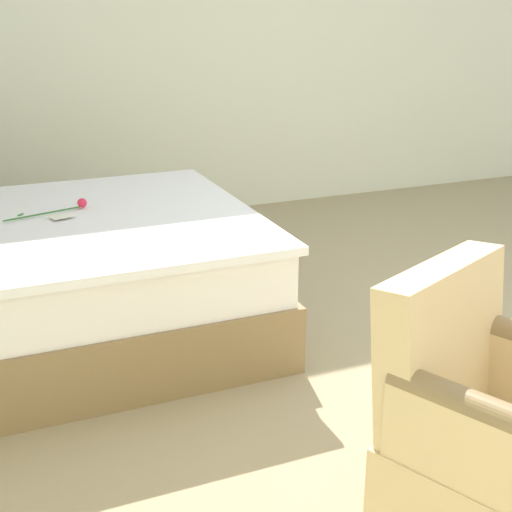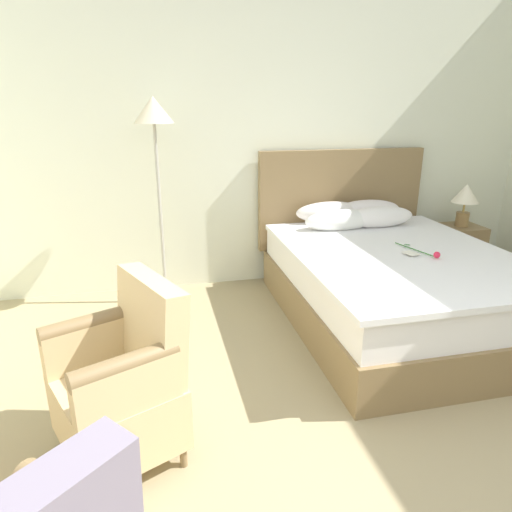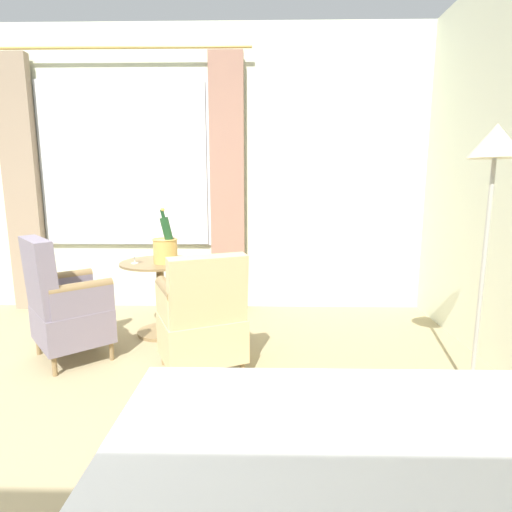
# 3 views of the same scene
# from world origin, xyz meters

# --- Properties ---
(wall_window_side) EXTENTS (0.27, 6.65, 3.04)m
(wall_window_side) POSITION_xyz_m (-2.85, 0.00, 1.51)
(wall_window_side) COLOR silver
(wall_window_side) RESTS_ON ground
(floor_lamp_brass) EXTENTS (0.31, 0.31, 1.74)m
(floor_lamp_brass) POSITION_xyz_m (-0.88, 2.91, 1.44)
(floor_lamp_brass) COLOR #B0ACA2
(floor_lamp_brass) RESTS_ON ground
(side_table_round) EXTENTS (0.71, 0.71, 0.69)m
(side_table_round) POSITION_xyz_m (-1.94, 0.55, 0.41)
(side_table_round) COLOR olive
(side_table_round) RESTS_ON ground
(champagne_bucket) EXTENTS (0.23, 0.23, 0.50)m
(champagne_bucket) POSITION_xyz_m (-1.89, 0.63, 0.83)
(champagne_bucket) COLOR tan
(champagne_bucket) RESTS_ON side_table_round
(wine_glass_near_bucket) EXTENTS (0.08, 0.08, 0.15)m
(wine_glass_near_bucket) POSITION_xyz_m (-2.11, 0.54, 0.79)
(wine_glass_near_bucket) COLOR white
(wine_glass_near_bucket) RESTS_ON side_table_round
(wine_glass_near_edge) EXTENTS (0.08, 0.08, 0.13)m
(wine_glass_near_edge) POSITION_xyz_m (-1.85, 0.36, 0.78)
(wine_glass_near_edge) COLOR white
(wine_glass_near_edge) RESTS_ON side_table_round
(armchair_by_window) EXTENTS (0.72, 0.73, 0.92)m
(armchair_by_window) POSITION_xyz_m (-1.14, 1.06, 0.41)
(armchair_by_window) COLOR olive
(armchair_by_window) RESTS_ON ground
(armchair_facing_bed) EXTENTS (0.77, 0.76, 0.99)m
(armchair_facing_bed) POSITION_xyz_m (-1.36, -0.06, 0.44)
(armchair_facing_bed) COLOR olive
(armchair_facing_bed) RESTS_ON ground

